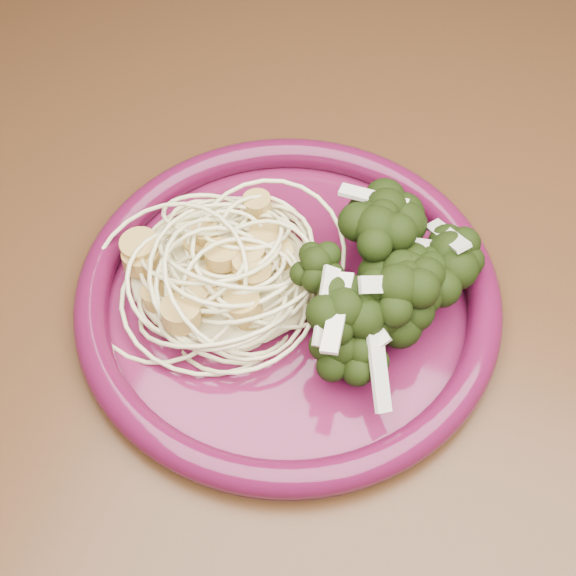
{
  "coord_description": "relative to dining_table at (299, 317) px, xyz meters",
  "views": [
    {
      "loc": [
        0.13,
        -0.36,
        1.23
      ],
      "look_at": [
        0.01,
        -0.05,
        0.77
      ],
      "focal_mm": 50.0,
      "sensor_mm": 36.0,
      "label": 1
    }
  ],
  "objects": [
    {
      "name": "dining_table",
      "position": [
        0.0,
        0.0,
        0.0
      ],
      "size": [
        1.2,
        0.8,
        0.75
      ],
      "color": "#472814",
      "rests_on": "ground"
    },
    {
      "name": "dinner_plate",
      "position": [
        0.01,
        -0.05,
        0.11
      ],
      "size": [
        0.3,
        0.3,
        0.03
      ],
      "rotation": [
        0.0,
        0.0,
        -0.0
      ],
      "color": "#520F2D",
      "rests_on": "dining_table"
    },
    {
      "name": "spaghetti_pile",
      "position": [
        -0.04,
        -0.05,
        0.12
      ],
      "size": [
        0.14,
        0.12,
        0.03
      ],
      "primitive_type": "ellipsoid",
      "rotation": [
        0.0,
        0.0,
        -0.0
      ],
      "color": "beige",
      "rests_on": "dinner_plate"
    },
    {
      "name": "scallop_cluster",
      "position": [
        -0.04,
        -0.05,
        0.16
      ],
      "size": [
        0.13,
        0.13,
        0.04
      ],
      "primitive_type": null,
      "rotation": [
        0.0,
        0.0,
        -0.0
      ],
      "color": "tan",
      "rests_on": "spaghetti_pile"
    },
    {
      "name": "broccoli_pile",
      "position": [
        0.07,
        -0.05,
        0.14
      ],
      "size": [
        0.1,
        0.17,
        0.06
      ],
      "primitive_type": "ellipsoid",
      "rotation": [
        0.0,
        0.0,
        -0.0
      ],
      "color": "black",
      "rests_on": "dinner_plate"
    },
    {
      "name": "onion_garnish",
      "position": [
        0.07,
        -0.05,
        0.17
      ],
      "size": [
        0.07,
        0.11,
        0.06
      ],
      "primitive_type": null,
      "rotation": [
        0.0,
        0.0,
        -0.0
      ],
      "color": "beige",
      "rests_on": "broccoli_pile"
    }
  ]
}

